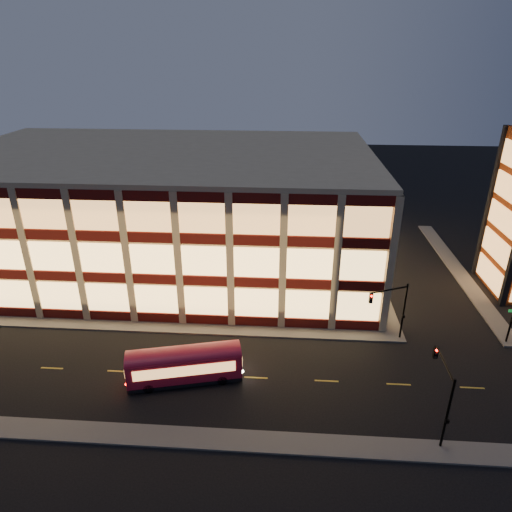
{
  "coord_description": "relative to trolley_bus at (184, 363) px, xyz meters",
  "views": [
    {
      "loc": [
        12.21,
        -37.03,
        25.62
      ],
      "look_at": [
        9.02,
        8.0,
        5.04
      ],
      "focal_mm": 32.0,
      "sensor_mm": 36.0,
      "label": 1
    }
  ],
  "objects": [
    {
      "name": "sidewalk_tower_west",
      "position": [
        29.92,
        23.72,
        -1.69
      ],
      "size": [
        2.0,
        30.0,
        0.15
      ],
      "primitive_type": "cube",
      "color": "#514F4C",
      "rests_on": "ground"
    },
    {
      "name": "traffic_signal_near",
      "position": [
        19.42,
        -4.31,
        2.36
      ],
      "size": [
        0.32,
        4.45,
        6.0
      ],
      "color": "black",
      "rests_on": "ground"
    },
    {
      "name": "sidewalk_office_east",
      "position": [
        18.92,
        23.72,
        -1.69
      ],
      "size": [
        2.0,
        30.0,
        0.15
      ],
      "primitive_type": "cube",
      "color": "#514F4C",
      "rests_on": "ground"
    },
    {
      "name": "ground",
      "position": [
        -4.08,
        6.72,
        -1.76
      ],
      "size": [
        200.0,
        200.0,
        0.0
      ],
      "primitive_type": "plane",
      "color": "black",
      "rests_on": "ground"
    },
    {
      "name": "office_building",
      "position": [
        -7.0,
        23.63,
        5.48
      ],
      "size": [
        50.45,
        30.45,
        14.5
      ],
      "color": "tan",
      "rests_on": "ground"
    },
    {
      "name": "traffic_signal_far",
      "position": [
        18.13,
        6.96,
        2.35
      ],
      "size": [
        3.79,
        1.87,
        6.0
      ],
      "color": "black",
      "rests_on": "ground"
    },
    {
      "name": "sidewalk_near",
      "position": [
        -4.08,
        -6.28,
        -1.69
      ],
      "size": [
        100.0,
        2.0,
        0.15
      ],
      "primitive_type": "cube",
      "color": "#514F4C",
      "rests_on": "ground"
    },
    {
      "name": "trolley_bus",
      "position": [
        0.0,
        0.0,
        0.0
      ],
      "size": [
        9.69,
        4.53,
        3.18
      ],
      "rotation": [
        0.0,
        0.0,
        0.24
      ],
      "color": "#A10823",
      "rests_on": "ground"
    },
    {
      "name": "sidewalk_office_south",
      "position": [
        -7.08,
        7.72,
        -1.69
      ],
      "size": [
        54.0,
        2.0,
        0.15
      ],
      "primitive_type": "cube",
      "color": "#514F4C",
      "rests_on": "ground"
    }
  ]
}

